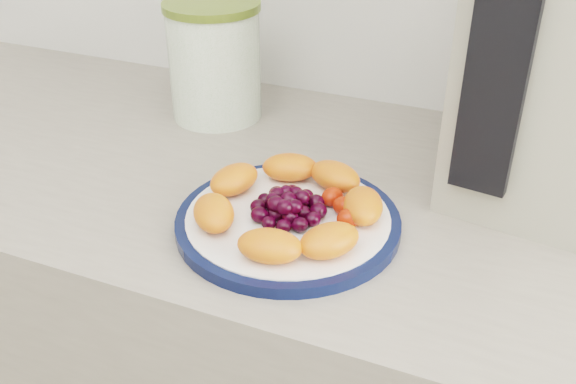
% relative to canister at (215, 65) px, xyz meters
% --- Properties ---
extents(plate_rim, '(0.27, 0.27, 0.01)m').
position_rel_canister_xyz_m(plate_rim, '(0.24, -0.26, -0.08)').
color(plate_rim, '#0B1539').
rests_on(plate_rim, counter).
extents(plate_face, '(0.25, 0.25, 0.02)m').
position_rel_canister_xyz_m(plate_face, '(0.24, -0.26, -0.08)').
color(plate_face, white).
rests_on(plate_face, counter).
extents(canister, '(0.19, 0.19, 0.18)m').
position_rel_canister_xyz_m(canister, '(0.00, 0.00, 0.00)').
color(canister, '#336B10').
rests_on(canister, counter).
extents(canister_lid, '(0.20, 0.20, 0.01)m').
position_rel_canister_xyz_m(canister_lid, '(0.00, 0.00, 0.09)').
color(canister_lid, '#5E6D28').
rests_on(canister_lid, canister).
extents(appliance_panel, '(0.07, 0.03, 0.29)m').
position_rel_canister_xyz_m(appliance_panel, '(0.44, -0.17, 0.11)').
color(appliance_panel, black).
rests_on(appliance_panel, appliance_body).
extents(fruit_plate, '(0.24, 0.24, 0.03)m').
position_rel_canister_xyz_m(fruit_plate, '(0.24, -0.26, -0.05)').
color(fruit_plate, '#F5561E').
rests_on(fruit_plate, plate_face).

